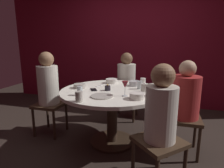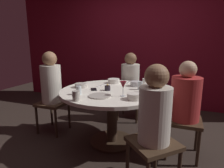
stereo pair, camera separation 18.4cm
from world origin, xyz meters
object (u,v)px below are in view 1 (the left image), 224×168
at_px(cell_phone, 94,90).
at_px(cup_near_candle, 80,91).
at_px(bowl_sauce_side, 112,81).
at_px(cup_center_front, 140,85).
at_px(cup_by_right_diner, 79,96).
at_px(seated_diner_front_right, 161,113).
at_px(cup_far_edge, 144,88).
at_px(dining_table, 112,101).
at_px(bowl_salad_center, 80,86).
at_px(candle_holder, 108,88).
at_px(wine_glass, 125,85).
at_px(cup_beside_wine, 143,81).
at_px(cup_by_left_diner, 150,92).
at_px(seated_diner_back, 126,79).
at_px(bowl_serving_large, 134,83).
at_px(seated_diner_left, 48,85).
at_px(seated_diner_right, 185,98).
at_px(bowl_small_white, 137,96).
at_px(dinner_plate, 102,96).

relative_size(cell_phone, cup_near_candle, 1.33).
bearing_deg(bowl_sauce_side, cup_center_front, -28.97).
xyz_separation_m(cell_phone, cup_by_right_diner, (0.04, -0.50, 0.05)).
xyz_separation_m(seated_diner_front_right, cup_far_edge, (-0.24, 0.69, 0.06)).
distance_m(dining_table, bowl_salad_center, 0.49).
bearing_deg(cell_phone, candle_holder, -22.46).
distance_m(dining_table, cup_far_edge, 0.46).
height_order(wine_glass, cup_beside_wine, wine_glass).
height_order(cup_near_candle, cup_by_left_diner, cup_by_left_diner).
xyz_separation_m(dining_table, cup_by_left_diner, (0.51, -0.15, 0.21)).
xyz_separation_m(seated_diner_front_right, candle_holder, (-0.69, 0.60, 0.04)).
bearing_deg(cup_beside_wine, seated_diner_front_right, -74.71).
height_order(seated_diner_back, candle_holder, seated_diner_back).
bearing_deg(seated_diner_back, bowl_salad_center, -26.66).
relative_size(dining_table, bowl_serving_large, 8.52).
height_order(bowl_salad_center, cup_near_candle, cup_near_candle).
bearing_deg(cup_by_left_diner, bowl_sauce_side, 138.14).
bearing_deg(cup_far_edge, candle_holder, -169.31).
relative_size(candle_holder, cup_center_front, 0.78).
xyz_separation_m(candle_holder, cup_beside_wine, (0.39, 0.50, 0.01)).
relative_size(cell_phone, bowl_salad_center, 0.86).
height_order(bowl_sauce_side, cup_near_candle, cup_near_candle).
bearing_deg(bowl_salad_center, wine_glass, -17.91).
bearing_deg(seated_diner_left, seated_diner_back, 43.10).
relative_size(cup_by_left_diner, cup_beside_wine, 1.19).
relative_size(cup_near_candle, cup_far_edge, 1.08).
relative_size(seated_diner_right, seated_diner_front_right, 0.98).
bearing_deg(bowl_small_white, seated_diner_right, 30.27).
bearing_deg(cup_by_left_diner, bowl_small_white, -131.00).
relative_size(seated_diner_back, cup_by_left_diner, 10.77).
xyz_separation_m(seated_diner_front_right, dinner_plate, (-0.67, 0.31, 0.02)).
bearing_deg(seated_diner_front_right, cup_near_candle, 27.22).
bearing_deg(cup_by_right_diner, cup_beside_wine, 62.57).
relative_size(bowl_serving_large, cup_center_front, 1.47).
bearing_deg(cup_beside_wine, cup_center_front, -90.80).
bearing_deg(cup_center_front, dinner_plate, -126.50).
distance_m(seated_diner_right, wine_glass, 0.73).
distance_m(bowl_salad_center, cup_near_candle, 0.37).
bearing_deg(cell_phone, seated_diner_left, 144.20).
relative_size(seated_diner_right, cell_phone, 8.24).
bearing_deg(cup_center_front, dining_table, -155.16).
bearing_deg(seated_diner_back, cup_center_front, 24.48).
bearing_deg(bowl_serving_large, cup_by_left_diner, -61.06).
height_order(cup_by_right_diner, cup_far_edge, cup_by_right_diner).
bearing_deg(wine_glass, candle_holder, 144.79).
relative_size(cup_near_candle, cup_by_left_diner, 0.96).
xyz_separation_m(seated_diner_front_right, bowl_salad_center, (-1.10, 0.63, 0.04)).
relative_size(seated_diner_left, cup_by_left_diner, 11.19).
bearing_deg(cup_beside_wine, wine_glass, -99.75).
xyz_separation_m(candle_holder, cell_phone, (-0.18, -0.03, -0.03)).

